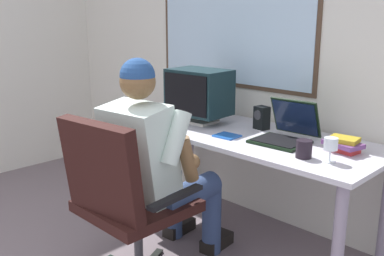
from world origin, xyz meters
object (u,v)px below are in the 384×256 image
desk (246,148)px  cd_case (227,136)px  person_seated (157,162)px  desk_speaker (262,118)px  crt_monitor (199,92)px  office_chair (121,193)px  coffee_mug (304,149)px  wine_glass (331,145)px  book_stack (344,144)px  laptop (287,130)px

desk → cd_case: cd_case is taller
person_seated → desk_speaker: 0.80m
crt_monitor → desk_speaker: size_ratio=2.81×
desk → crt_monitor: crt_monitor is taller
office_chair → cd_case: 0.76m
cd_case → coffee_mug: bearing=-3.1°
crt_monitor → coffee_mug: (0.94, -0.18, -0.16)m
desk → desk_speaker: 0.23m
person_seated → crt_monitor: size_ratio=2.93×
person_seated → coffee_mug: size_ratio=13.07×
wine_glass → book_stack: bearing=98.0°
crt_monitor → cd_case: crt_monitor is taller
crt_monitor → wine_glass: (1.07, -0.14, -0.12)m
crt_monitor → cd_case: bearing=-20.9°
office_chair → person_seated: (-0.02, 0.27, 0.10)m
desk → person_seated: bearing=-104.7°
desk → coffee_mug: bearing=-19.2°
book_stack → cd_case: size_ratio=1.49×
desk → wine_glass: 0.69m
book_stack → coffee_mug: (-0.10, -0.24, 0.00)m
desk → book_stack: size_ratio=7.83×
desk → desk_speaker: (0.00, 0.15, 0.18)m
person_seated → cd_case: bearing=74.7°
cd_case → coffee_mug: 0.56m
wine_glass → desk: bearing=167.3°
crt_monitor → laptop: bearing=3.4°
desk → person_seated: size_ratio=1.40×
crt_monitor → cd_case: (0.38, -0.15, -0.21)m
office_chair → cd_case: office_chair is taller
desk → cd_case: (-0.03, -0.15, 0.11)m
person_seated → laptop: (0.43, 0.65, 0.15)m
desk_speaker → cd_case: size_ratio=1.02×
crt_monitor → book_stack: bearing=3.6°
coffee_mug → person_seated: bearing=-147.4°
crt_monitor → book_stack: size_ratio=1.91×
person_seated → book_stack: size_ratio=5.59×
laptop → coffee_mug: (0.25, -0.22, -0.02)m
book_stack → cd_case: bearing=-162.0°
person_seated → book_stack: bearing=40.9°
book_stack → coffee_mug: coffee_mug is taller
book_stack → laptop: bearing=-176.0°
office_chair → cd_case: (0.10, 0.73, 0.19)m
coffee_mug → desk: bearing=160.8°
book_stack → desk: bearing=-174.3°
wine_glass → book_stack: size_ratio=0.57×
office_chair → person_seated: person_seated is taller
crt_monitor → wine_glass: bearing=-7.6°
cd_case → desk: bearing=77.2°
desk → coffee_mug: size_ratio=18.30×
desk → book_stack: bearing=5.7°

